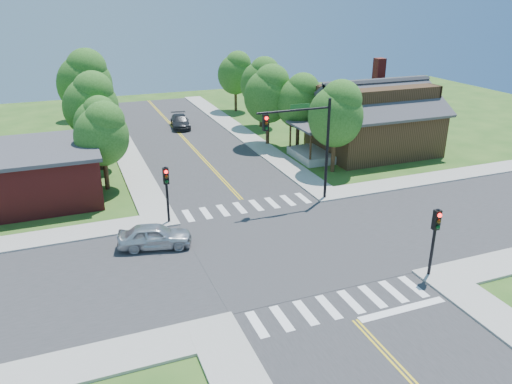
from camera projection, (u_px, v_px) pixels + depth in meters
name	position (u px, v px, depth m)	size (l,w,h in m)	color
ground	(285.00, 247.00, 28.85)	(100.00, 100.00, 0.00)	#285219
road_ns	(285.00, 247.00, 28.85)	(10.00, 90.00, 0.04)	#2D2D30
road_ew	(285.00, 247.00, 28.84)	(90.00, 10.00, 0.04)	#2D2D30
intersection_patch	(285.00, 247.00, 28.85)	(10.20, 10.20, 0.06)	#2D2D30
sidewalk_ne	(367.00, 145.00, 47.84)	(40.00, 40.00, 0.14)	#9E9B93
sidewalk_nw	(5.00, 189.00, 37.17)	(40.00, 40.00, 0.14)	#9E9B93
crosswalk_north	(248.00, 206.00, 34.20)	(8.85, 2.00, 0.01)	white
crosswalk_south	(340.00, 304.00, 23.47)	(8.85, 2.00, 0.01)	white
centerline	(285.00, 246.00, 28.84)	(0.30, 90.00, 0.01)	yellow
stop_bar	(402.00, 310.00, 23.12)	(4.60, 0.45, 0.09)	white
signal_mast_ne	(306.00, 135.00, 33.20)	(5.30, 0.42, 7.20)	black
signal_pole_se	(435.00, 230.00, 24.89)	(0.34, 0.42, 3.80)	black
signal_pole_nw	(166.00, 185.00, 30.80)	(0.34, 0.42, 3.80)	black
house_ne	(373.00, 116.00, 45.02)	(13.05, 8.80, 7.11)	black
building_nw	(22.00, 175.00, 34.78)	(10.40, 8.40, 3.73)	maroon
tree_e_a	(337.00, 112.00, 39.19)	(4.42, 4.20, 7.52)	#382314
tree_e_b	(300.00, 100.00, 45.35)	(4.16, 3.95, 7.07)	#382314
tree_e_c	(262.00, 81.00, 52.95)	(4.43, 4.21, 7.53)	#382314
tree_e_d	(236.00, 72.00, 60.23)	(4.28, 4.07, 7.28)	#382314
tree_w_a	(102.00, 132.00, 35.77)	(3.91, 3.72, 6.65)	#382314
tree_w_b	(92.00, 103.00, 41.68)	(4.58, 4.35, 7.79)	#382314
tree_w_c	(85.00, 81.00, 47.91)	(5.23, 4.96, 8.88)	#382314
tree_w_d	(79.00, 86.00, 56.49)	(3.46, 3.28, 5.87)	#382314
tree_house	(269.00, 93.00, 46.32)	(4.52, 4.29, 7.68)	#382314
tree_bldg	(98.00, 122.00, 39.99)	(3.64, 3.46, 6.18)	#382314
car_silver	(155.00, 236.00, 28.53)	(4.45, 2.61, 1.42)	silver
car_dgrey	(180.00, 122.00, 53.96)	(2.44, 4.81, 1.34)	#27292B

